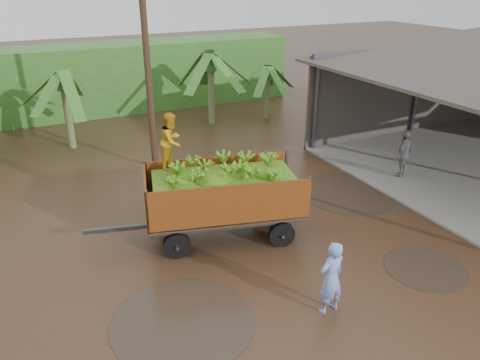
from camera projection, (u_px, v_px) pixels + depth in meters
name	position (u px, v px, depth m)	size (l,w,h in m)	color
ground	(271.00, 238.00, 13.62)	(100.00, 100.00, 0.00)	black
hedge_north	(94.00, 79.00, 25.24)	(22.00, 3.00, 3.60)	#2D661E
banana_trailer	(223.00, 193.00, 13.28)	(6.24, 3.16, 3.65)	#A24E17
man_blue	(331.00, 278.00, 10.34)	(0.66, 0.43, 1.81)	#7D93E4
man_grey	(404.00, 154.00, 17.26)	(1.09, 0.46, 1.87)	slate
utility_pole	(147.00, 58.00, 16.78)	(1.20, 0.24, 8.42)	#47301E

